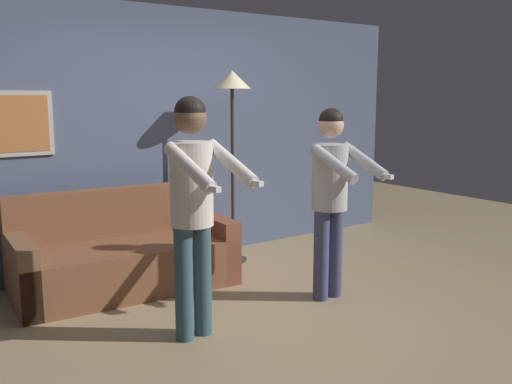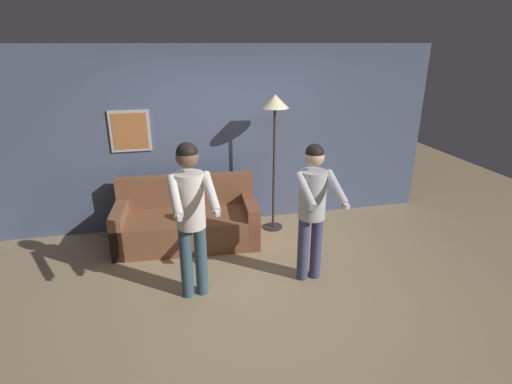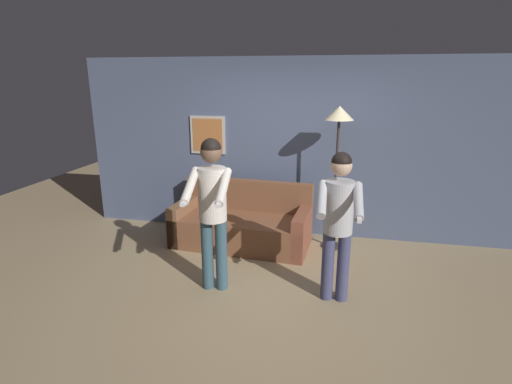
{
  "view_description": "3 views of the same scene",
  "coord_description": "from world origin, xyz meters",
  "px_view_note": "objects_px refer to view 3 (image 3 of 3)",
  "views": [
    {
      "loc": [
        -2.52,
        -3.4,
        1.72
      ],
      "look_at": [
        -0.16,
        -0.09,
        1.03
      ],
      "focal_mm": 40.0,
      "sensor_mm": 36.0,
      "label": 1
    },
    {
      "loc": [
        -0.81,
        -3.78,
        2.61
      ],
      "look_at": [
        0.04,
        -0.09,
        1.19
      ],
      "focal_mm": 28.0,
      "sensor_mm": 36.0,
      "label": 2
    },
    {
      "loc": [
        0.68,
        -3.88,
        2.32
      ],
      "look_at": [
        -0.13,
        -0.08,
        1.2
      ],
      "focal_mm": 28.0,
      "sensor_mm": 36.0,
      "label": 3
    }
  ],
  "objects_px": {
    "person_standing_left": "(212,201)",
    "person_standing_right": "(338,215)",
    "couch": "(242,225)",
    "torchiere_lamp": "(339,128)"
  },
  "relations": [
    {
      "from": "torchiere_lamp",
      "to": "person_standing_right",
      "type": "bearing_deg",
      "value": -87.74
    },
    {
      "from": "person_standing_left",
      "to": "torchiere_lamp",
      "type": "bearing_deg",
      "value": 48.73
    },
    {
      "from": "couch",
      "to": "person_standing_left",
      "type": "bearing_deg",
      "value": -90.09
    },
    {
      "from": "torchiere_lamp",
      "to": "person_standing_right",
      "type": "xyz_separation_m",
      "value": [
        0.06,
        -1.41,
        -0.71
      ]
    },
    {
      "from": "torchiere_lamp",
      "to": "person_standing_right",
      "type": "height_order",
      "value": "torchiere_lamp"
    },
    {
      "from": "person_standing_left",
      "to": "person_standing_right",
      "type": "relative_size",
      "value": 1.06
    },
    {
      "from": "couch",
      "to": "torchiere_lamp",
      "type": "height_order",
      "value": "torchiere_lamp"
    },
    {
      "from": "torchiere_lamp",
      "to": "couch",
      "type": "bearing_deg",
      "value": -173.14
    },
    {
      "from": "couch",
      "to": "torchiere_lamp",
      "type": "xyz_separation_m",
      "value": [
        1.27,
        0.15,
        1.4
      ]
    },
    {
      "from": "person_standing_left",
      "to": "person_standing_right",
      "type": "bearing_deg",
      "value": 1.71
    }
  ]
}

